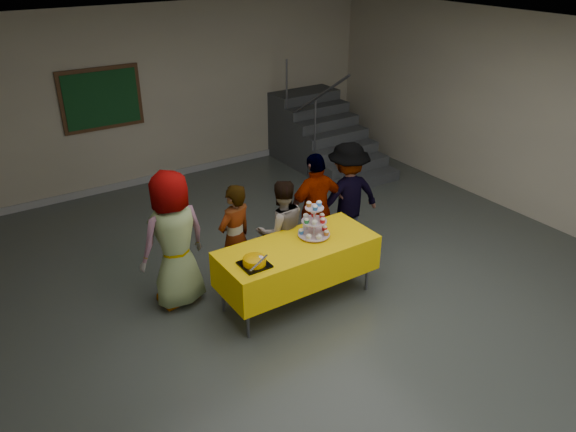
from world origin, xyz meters
name	(u,v)px	position (x,y,z in m)	size (l,w,h in m)	color
room_shell	(351,139)	(0.00, 0.02, 2.13)	(10.00, 10.04, 3.02)	#4C514C
bake_table	(297,260)	(-0.28, 0.53, 0.56)	(1.88, 0.78, 0.77)	#595960
cupcake_stand	(314,224)	(-0.01, 0.59, 0.94)	(0.38, 0.38, 0.44)	silver
bear_cake	(254,261)	(-0.92, 0.41, 0.83)	(0.32, 0.36, 0.12)	black
schoolchild_a	(174,240)	(-1.47, 1.30, 0.83)	(0.82, 0.53, 1.67)	slate
schoolchild_b	(235,238)	(-0.74, 1.18, 0.69)	(0.51, 0.33, 1.39)	slate
schoolchild_c	(281,231)	(-0.15, 1.08, 0.67)	(0.65, 0.51, 1.33)	slate
schoolchild_d	(316,209)	(0.46, 1.20, 0.76)	(0.89, 0.37, 1.52)	slate
schoolchild_e	(347,197)	(1.02, 1.25, 0.77)	(0.99, 0.57, 1.53)	slate
staircase	(321,138)	(2.70, 4.13, 0.49)	(1.30, 2.40, 2.04)	#424447
noticeboard	(101,99)	(-1.08, 4.96, 1.60)	(1.30, 0.05, 1.00)	#472B16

